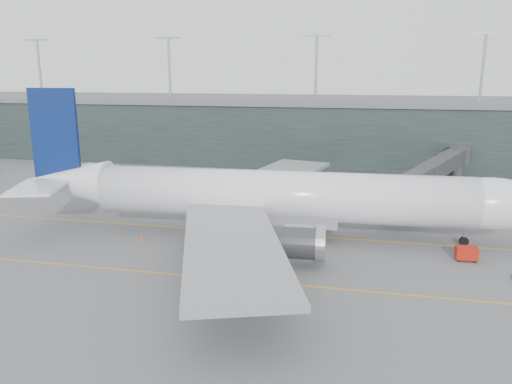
# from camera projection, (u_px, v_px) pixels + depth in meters

# --- Properties ---
(ground) EXTENTS (320.00, 320.00, 0.00)m
(ground) POSITION_uv_depth(u_px,v_px,m) (245.00, 223.00, 72.56)
(ground) COLOR #525257
(ground) RESTS_ON ground
(taxiline_a) EXTENTS (160.00, 0.25, 0.02)m
(taxiline_a) POSITION_uv_depth(u_px,v_px,m) (239.00, 231.00, 68.75)
(taxiline_a) COLOR orange
(taxiline_a) RESTS_ON ground
(taxiline_b) EXTENTS (160.00, 0.25, 0.02)m
(taxiline_b) POSITION_uv_depth(u_px,v_px,m) (202.00, 277.00, 53.55)
(taxiline_b) COLOR orange
(taxiline_b) RESTS_ON ground
(taxiline_lead_main) EXTENTS (0.25, 60.00, 0.02)m
(taxiline_lead_main) POSITION_uv_depth(u_px,v_px,m) (298.00, 193.00, 90.53)
(taxiline_lead_main) COLOR orange
(taxiline_lead_main) RESTS_ON ground
(terminal) EXTENTS (240.00, 36.00, 29.00)m
(terminal) POSITION_uv_depth(u_px,v_px,m) (298.00, 128.00, 125.87)
(terminal) COLOR black
(terminal) RESTS_ON ground
(main_aircraft) EXTENTS (68.92, 64.76, 19.34)m
(main_aircraft) POSITION_uv_depth(u_px,v_px,m) (278.00, 197.00, 65.69)
(main_aircraft) COLOR silver
(main_aircraft) RESTS_ON ground
(jet_bridge) EXTENTS (19.71, 44.40, 6.87)m
(jet_bridge) POSITION_uv_depth(u_px,v_px,m) (424.00, 166.00, 88.09)
(jet_bridge) COLOR #2F2F34
(jet_bridge) RESTS_ON ground
(gse_cart) EXTENTS (2.44, 1.58, 1.64)m
(gse_cart) POSITION_uv_depth(u_px,v_px,m) (467.00, 253.00, 57.99)
(gse_cart) COLOR #A6180B
(gse_cart) RESTS_ON ground
(uld_a) EXTENTS (2.72, 2.47, 2.02)m
(uld_a) POSITION_uv_depth(u_px,v_px,m) (221.00, 198.00, 82.56)
(uld_a) COLOR #343539
(uld_a) RESTS_ON ground
(uld_b) EXTENTS (2.31, 1.98, 1.86)m
(uld_b) POSITION_uv_depth(u_px,v_px,m) (250.00, 197.00, 83.92)
(uld_b) COLOR #343539
(uld_b) RESTS_ON ground
(uld_c) EXTENTS (2.03, 1.68, 1.75)m
(uld_c) POSITION_uv_depth(u_px,v_px,m) (256.00, 199.00, 82.34)
(uld_c) COLOR #343539
(uld_c) RESTS_ON ground
(cone_wing_stbd) EXTENTS (0.40, 0.40, 0.63)m
(cone_wing_stbd) POSITION_uv_depth(u_px,v_px,m) (286.00, 272.00, 54.00)
(cone_wing_stbd) COLOR #CD590B
(cone_wing_stbd) RESTS_ON ground
(cone_wing_port) EXTENTS (0.44, 0.44, 0.70)m
(cone_wing_port) POSITION_uv_depth(u_px,v_px,m) (308.00, 205.00, 80.89)
(cone_wing_port) COLOR #D05C0B
(cone_wing_port) RESTS_ON ground
(cone_tail) EXTENTS (0.42, 0.42, 0.67)m
(cone_tail) POSITION_uv_depth(u_px,v_px,m) (142.00, 238.00, 65.06)
(cone_tail) COLOR #F2500D
(cone_tail) RESTS_ON ground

